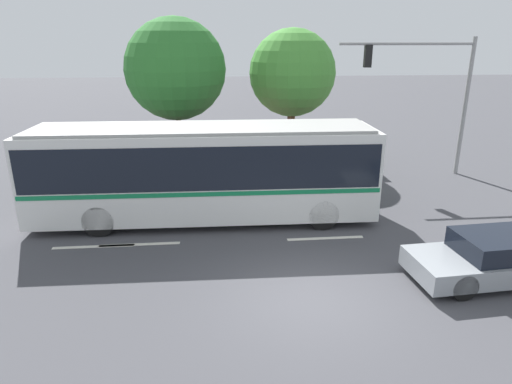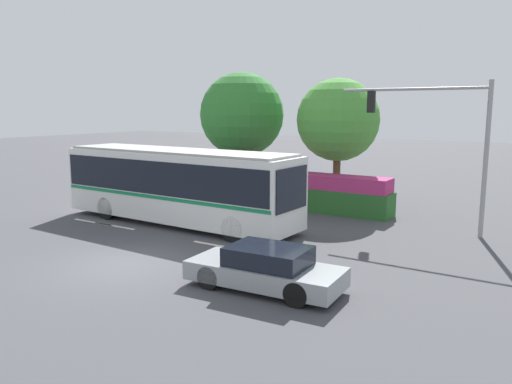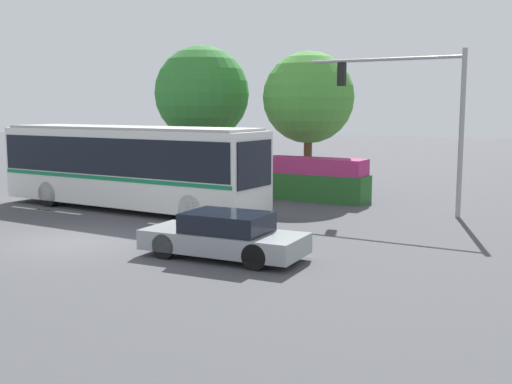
{
  "view_description": "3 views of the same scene",
  "coord_description": "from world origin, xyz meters",
  "px_view_note": "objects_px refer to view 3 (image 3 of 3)",
  "views": [
    {
      "loc": [
        -2.14,
        -9.13,
        5.85
      ],
      "look_at": [
        -0.97,
        3.12,
        1.66
      ],
      "focal_mm": 31.3,
      "sensor_mm": 36.0,
      "label": 1
    },
    {
      "loc": [
        11.98,
        -10.9,
        4.97
      ],
      "look_at": [
        2.46,
        3.83,
        2.04
      ],
      "focal_mm": 35.32,
      "sensor_mm": 36.0,
      "label": 2
    },
    {
      "loc": [
        13.7,
        -13.05,
        3.97
      ],
      "look_at": [
        3.94,
        3.91,
        1.29
      ],
      "focal_mm": 43.57,
      "sensor_mm": 36.0,
      "label": 3
    }
  ],
  "objects_px": {
    "city_bus": "(130,163)",
    "street_tree_left": "(202,94)",
    "traffic_light_pole": "(419,104)",
    "street_tree_centre": "(308,98)",
    "sedan_foreground": "(224,236)"
  },
  "relations": [
    {
      "from": "city_bus",
      "to": "traffic_light_pole",
      "type": "relative_size",
      "value": 1.89
    },
    {
      "from": "traffic_light_pole",
      "to": "city_bus",
      "type": "bearing_deg",
      "value": 24.57
    },
    {
      "from": "city_bus",
      "to": "street_tree_centre",
      "type": "bearing_deg",
      "value": 61.41
    },
    {
      "from": "city_bus",
      "to": "traffic_light_pole",
      "type": "bearing_deg",
      "value": 25.72
    },
    {
      "from": "city_bus",
      "to": "sedan_foreground",
      "type": "bearing_deg",
      "value": -31.65
    },
    {
      "from": "traffic_light_pole",
      "to": "street_tree_left",
      "type": "distance_m",
      "value": 11.47
    },
    {
      "from": "city_bus",
      "to": "street_tree_left",
      "type": "height_order",
      "value": "street_tree_left"
    },
    {
      "from": "city_bus",
      "to": "sedan_foreground",
      "type": "xyz_separation_m",
      "value": [
        7.46,
        -4.81,
        -1.25
      ]
    },
    {
      "from": "street_tree_left",
      "to": "street_tree_centre",
      "type": "xyz_separation_m",
      "value": [
        5.47,
        0.52,
        -0.24
      ]
    },
    {
      "from": "sedan_foreground",
      "to": "street_tree_left",
      "type": "height_order",
      "value": "street_tree_left"
    },
    {
      "from": "sedan_foreground",
      "to": "street_tree_centre",
      "type": "xyz_separation_m",
      "value": [
        -3.29,
        12.12,
        3.79
      ]
    },
    {
      "from": "street_tree_centre",
      "to": "sedan_foreground",
      "type": "bearing_deg",
      "value": -74.83
    },
    {
      "from": "street_tree_left",
      "to": "traffic_light_pole",
      "type": "bearing_deg",
      "value": -11.32
    },
    {
      "from": "sedan_foreground",
      "to": "street_tree_centre",
      "type": "height_order",
      "value": "street_tree_centre"
    },
    {
      "from": "city_bus",
      "to": "street_tree_left",
      "type": "distance_m",
      "value": 7.45
    }
  ]
}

